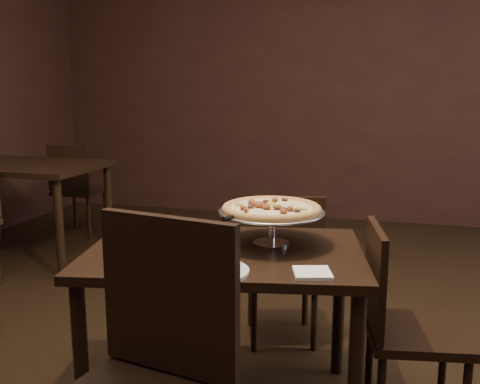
# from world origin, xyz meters

# --- Properties ---
(room) EXTENTS (6.04, 7.04, 2.84)m
(room) POSITION_xyz_m (0.06, 0.03, 1.40)
(room) COLOR black
(room) RESTS_ON ground
(dining_table) EXTENTS (1.22, 0.93, 0.69)m
(dining_table) POSITION_xyz_m (-0.08, -0.01, 0.60)
(dining_table) COLOR black
(dining_table) RESTS_ON ground
(background_table) EXTENTS (1.22, 0.81, 0.76)m
(background_table) POSITION_xyz_m (-2.20, 1.50, 0.66)
(background_table) COLOR black
(background_table) RESTS_ON ground
(pizza_stand) EXTENTS (0.44, 0.44, 0.18)m
(pizza_stand) POSITION_xyz_m (0.08, 0.11, 0.84)
(pizza_stand) COLOR silver
(pizza_stand) RESTS_ON dining_table
(parmesan_shaker) EXTENTS (0.06, 0.06, 0.11)m
(parmesan_shaker) POSITION_xyz_m (-0.23, -0.26, 0.74)
(parmesan_shaker) COLOR beige
(parmesan_shaker) RESTS_ON dining_table
(pepper_flake_shaker) EXTENTS (0.06, 0.06, 0.11)m
(pepper_flake_shaker) POSITION_xyz_m (-0.09, -0.15, 0.74)
(pepper_flake_shaker) COLOR #9B170E
(pepper_flake_shaker) RESTS_ON dining_table
(packet_caddy) EXTENTS (0.08, 0.08, 0.07)m
(packet_caddy) POSITION_xyz_m (-0.43, -0.22, 0.72)
(packet_caddy) COLOR black
(packet_caddy) RESTS_ON dining_table
(napkin_stack) EXTENTS (0.16, 0.16, 0.01)m
(napkin_stack) POSITION_xyz_m (0.30, -0.22, 0.70)
(napkin_stack) COLOR white
(napkin_stack) RESTS_ON dining_table
(plate_left) EXTENTS (0.23, 0.23, 0.01)m
(plate_left) POSITION_xyz_m (-0.48, 0.08, 0.70)
(plate_left) COLOR silver
(plate_left) RESTS_ON dining_table
(plate_near) EXTENTS (0.27, 0.27, 0.01)m
(plate_near) POSITION_xyz_m (-0.05, -0.30, 0.70)
(plate_near) COLOR silver
(plate_near) RESTS_ON dining_table
(serving_spatula) EXTENTS (0.15, 0.15, 0.02)m
(serving_spatula) POSITION_xyz_m (-0.04, -0.05, 0.83)
(serving_spatula) COLOR silver
(serving_spatula) RESTS_ON pizza_stand
(chair_far) EXTENTS (0.47, 0.47, 0.81)m
(chair_far) POSITION_xyz_m (0.04, 0.61, 0.44)
(chair_far) COLOR black
(chair_far) RESTS_ON ground
(chair_near) EXTENTS (0.53, 0.53, 0.97)m
(chair_near) POSITION_xyz_m (-0.09, -0.75, 0.53)
(chair_near) COLOR black
(chair_near) RESTS_ON ground
(chair_side) EXTENTS (0.44, 0.44, 0.81)m
(chair_side) POSITION_xyz_m (0.61, 0.06, 0.44)
(chair_side) COLOR black
(chair_side) RESTS_ON ground
(bg_chair_far) EXTENTS (0.42, 0.42, 0.85)m
(bg_chair_far) POSITION_xyz_m (-2.18, 2.20, 0.46)
(bg_chair_far) COLOR black
(bg_chair_far) RESTS_ON ground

